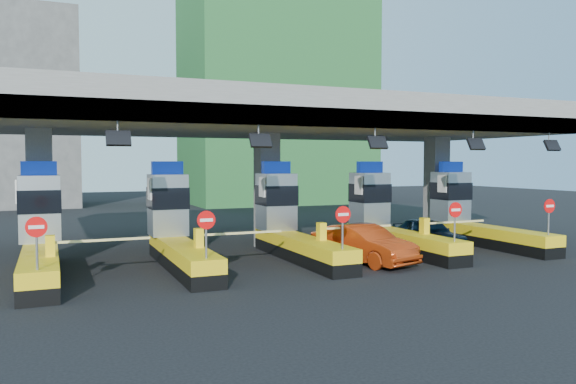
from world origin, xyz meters
name	(u,v)px	position (x,y,z in m)	size (l,w,h in m)	color
ground	(292,257)	(0.00, 0.00, 0.00)	(120.00, 120.00, 0.00)	black
toll_canopy	(268,120)	(0.00, 2.87, 6.13)	(28.00, 12.09, 7.00)	slate
toll_lane_far_left	(40,236)	(-10.00, 0.28, 1.40)	(4.43, 8.00, 4.16)	black
toll_lane_left	(175,230)	(-5.00, 0.28, 1.40)	(4.43, 8.00, 4.16)	black
toll_lane_center	(289,224)	(0.00, 0.28, 1.40)	(4.43, 8.00, 4.16)	black
toll_lane_right	(386,220)	(5.00, 0.28, 1.40)	(4.43, 8.00, 4.16)	black
toll_lane_far_right	(470,216)	(10.00, 0.28, 1.40)	(4.43, 8.00, 4.16)	black
bg_building_scaffold	(275,66)	(12.00, 32.00, 14.00)	(18.00, 12.00, 28.00)	#1E5926
van	(428,233)	(6.99, -0.29, 0.72)	(1.70, 4.23, 1.44)	black
red_car	(363,244)	(2.10, -2.53, 0.78)	(1.66, 4.75, 1.56)	#9C2D0C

